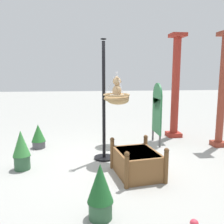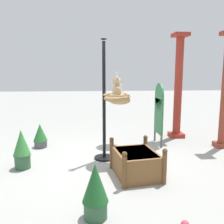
# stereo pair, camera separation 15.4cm
# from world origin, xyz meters

# --- Properties ---
(ground_plane) EXTENTS (40.00, 40.00, 0.00)m
(ground_plane) POSITION_xyz_m (0.00, 0.00, 0.00)
(ground_plane) COLOR #9E9E99
(display_pole_central) EXTENTS (0.44, 0.44, 2.57)m
(display_pole_central) POSITION_xyz_m (-0.18, -0.09, 0.81)
(display_pole_central) COLOR black
(display_pole_central) RESTS_ON ground
(hanging_basket_with_teddy) EXTENTS (0.55, 0.55, 0.62)m
(hanging_basket_with_teddy) POSITION_xyz_m (-0.03, 0.16, 1.37)
(hanging_basket_with_teddy) COLOR #A37F51
(teddy_bear) EXTENTS (0.30, 0.27, 0.43)m
(teddy_bear) POSITION_xyz_m (-0.03, 0.18, 1.55)
(teddy_bear) COLOR tan
(hanging_basket_left_high) EXTENTS (0.59, 0.59, 0.68)m
(hanging_basket_left_high) POSITION_xyz_m (-1.25, 0.36, 1.19)
(hanging_basket_left_high) COLOR tan
(greenhouse_pillar_left) EXTENTS (0.42, 0.42, 2.96)m
(greenhouse_pillar_left) POSITION_xyz_m (-1.83, 2.12, 1.43)
(greenhouse_pillar_left) COLOR #9E2D23
(greenhouse_pillar_left) RESTS_ON ground
(greenhouse_pillar_right) EXTENTS (0.34, 0.34, 2.86)m
(greenhouse_pillar_right) POSITION_xyz_m (-0.78, 2.93, 1.38)
(greenhouse_pillar_right) COLOR brown
(greenhouse_pillar_right) RESTS_ON ground
(wooden_planter_box) EXTENTS (1.07, 0.92, 0.63)m
(wooden_planter_box) POSITION_xyz_m (0.75, 0.44, 0.25)
(wooden_planter_box) COLOR brown
(wooden_planter_box) RESTS_ON ground
(potted_plant_fern_front) EXTENTS (0.34, 0.34, 0.78)m
(potted_plant_fern_front) POSITION_xyz_m (0.23, -1.74, 0.40)
(potted_plant_fern_front) COLOR #2D5638
(potted_plant_fern_front) RESTS_ON ground
(potted_plant_tall_leafy) EXTENTS (0.34, 0.34, 0.74)m
(potted_plant_tall_leafy) POSITION_xyz_m (2.01, -0.32, 0.38)
(potted_plant_tall_leafy) COLOR #2D5638
(potted_plant_tall_leafy) RESTS_ON ground
(potted_plant_bushy_green) EXTENTS (0.35, 0.35, 0.61)m
(potted_plant_bushy_green) POSITION_xyz_m (-1.13, -1.67, 0.30)
(potted_plant_bushy_green) COLOR #4C4C51
(potted_plant_bushy_green) RESTS_ON ground
(display_sign_board) EXTENTS (0.71, 0.05, 1.62)m
(display_sign_board) POSITION_xyz_m (-1.15, 1.38, 0.95)
(display_sign_board) COLOR #286B3D
(display_sign_board) RESTS_ON ground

